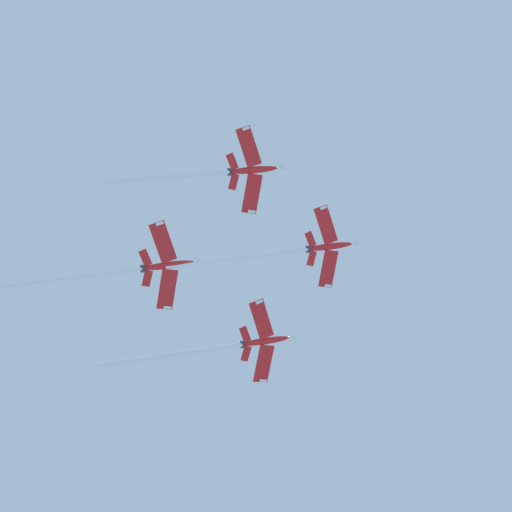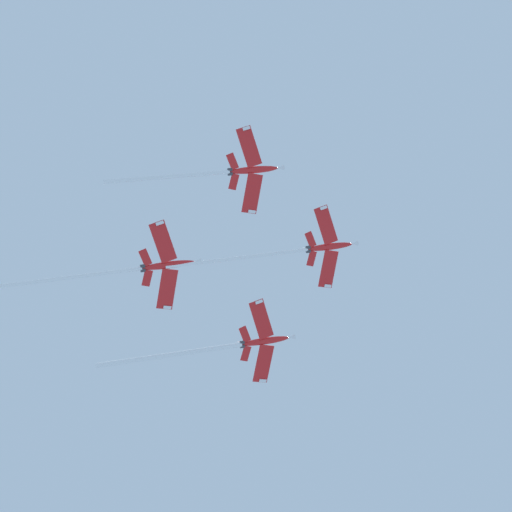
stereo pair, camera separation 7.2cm
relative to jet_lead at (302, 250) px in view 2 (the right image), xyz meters
name	(u,v)px [view 2 (the right image)]	position (x,y,z in m)	size (l,w,h in m)	color
jet_lead	(302,250)	(0.00, 0.00, 0.00)	(25.60, 40.99, 19.10)	red
jet_left_wing	(224,347)	(-9.61, -26.13, -8.58)	(25.83, 39.74, 18.50)	red
jet_right_wing	(225,172)	(24.81, -6.59, -6.68)	(23.12, 35.61, 17.14)	red
jet_slot	(140,269)	(15.73, -32.50, -14.25)	(23.82, 37.66, 16.72)	red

